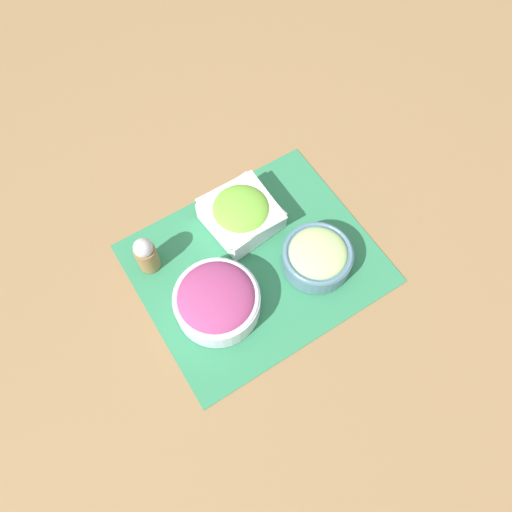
{
  "coord_description": "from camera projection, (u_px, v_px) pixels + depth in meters",
  "views": [
    {
      "loc": [
        -0.23,
        -0.36,
        0.9
      ],
      "look_at": [
        0.0,
        0.0,
        0.03
      ],
      "focal_mm": 35.0,
      "sensor_mm": 36.0,
      "label": 1
    }
  ],
  "objects": [
    {
      "name": "onion_bowl",
      "position": [
        217.0,
        300.0,
        0.91
      ],
      "size": [
        0.16,
        0.16,
        0.07
      ],
      "color": "silver",
      "rests_on": "placemat"
    },
    {
      "name": "pepper_shaker",
      "position": [
        146.0,
        254.0,
        0.95
      ],
      "size": [
        0.04,
        0.04,
        0.09
      ],
      "color": "olive",
      "rests_on": "placemat"
    },
    {
      "name": "cucumber_bowl",
      "position": [
        317.0,
        256.0,
        0.96
      ],
      "size": [
        0.14,
        0.14,
        0.06
      ],
      "color": "slate",
      "rests_on": "placemat"
    },
    {
      "name": "ground_plane",
      "position": [
        256.0,
        264.0,
        0.99
      ],
      "size": [
        3.0,
        3.0,
        0.0
      ],
      "primitive_type": "plane",
      "color": "olive"
    },
    {
      "name": "lettuce_bowl",
      "position": [
        241.0,
        213.0,
        1.0
      ],
      "size": [
        0.14,
        0.14,
        0.07
      ],
      "color": "white",
      "rests_on": "placemat"
    },
    {
      "name": "placemat",
      "position": [
        256.0,
        263.0,
        0.99
      ],
      "size": [
        0.46,
        0.38,
        0.0
      ],
      "color": "#2D7A51",
      "rests_on": "ground_plane"
    }
  ]
}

